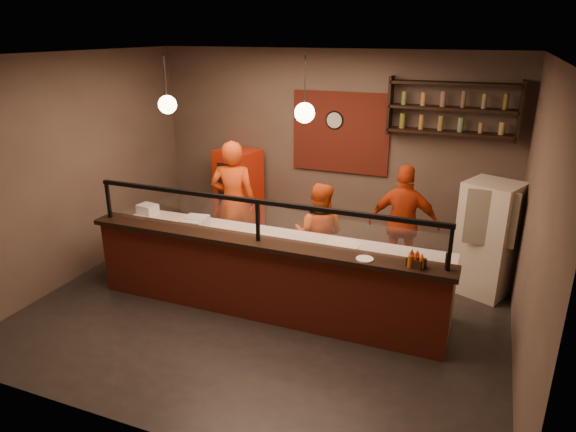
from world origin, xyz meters
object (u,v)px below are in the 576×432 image
at_px(cook_right, 404,224).
at_px(wall_clock, 335,120).
at_px(fridge, 487,239).
at_px(condiment_caddy, 416,262).
at_px(pepper_mill, 447,261).
at_px(pizza_dough, 343,244).
at_px(cook_left, 233,202).
at_px(cook_mid, 319,235).
at_px(red_cooler, 239,193).

bearing_deg(cook_right, wall_clock, -39.06).
xyz_separation_m(fridge, condiment_caddy, (-0.71, -1.81, 0.31)).
bearing_deg(pepper_mill, pizza_dough, 155.76).
relative_size(cook_left, condiment_caddy, 10.96).
bearing_deg(cook_mid, cook_right, -152.70).
bearing_deg(cook_right, pizza_dough, 60.45).
bearing_deg(red_cooler, cook_mid, -19.80).
bearing_deg(wall_clock, cook_left, -132.21).
height_order(red_cooler, pizza_dough, red_cooler).
bearing_deg(wall_clock, pizza_dough, -69.74).
xyz_separation_m(wall_clock, cook_left, (-1.19, -1.31, -1.14)).
height_order(wall_clock, fridge, wall_clock).
xyz_separation_m(cook_right, condiment_caddy, (0.42, -1.81, 0.25)).
xyz_separation_m(cook_mid, cook_right, (1.06, 0.62, 0.10)).
bearing_deg(wall_clock, fridge, -21.36).
bearing_deg(fridge, condiment_caddy, -88.82).
bearing_deg(fridge, cook_right, -157.10).
relative_size(cook_mid, condiment_caddy, 8.61).
bearing_deg(pepper_mill, condiment_caddy, -170.10).
height_order(cook_left, cook_right, cook_left).
bearing_deg(red_cooler, cook_right, 1.57).
relative_size(red_cooler, pepper_mill, 8.13).
height_order(cook_mid, condiment_caddy, cook_mid).
height_order(wall_clock, cook_left, wall_clock).
height_order(cook_left, fridge, cook_left).
bearing_deg(wall_clock, condiment_caddy, -57.32).
height_order(cook_right, condiment_caddy, cook_right).
relative_size(cook_mid, pepper_mill, 8.00).
distance_m(cook_mid, cook_right, 1.24).
distance_m(pizza_dough, pepper_mill, 1.46).
xyz_separation_m(cook_left, pepper_mill, (3.29, -1.42, 0.19)).
bearing_deg(pizza_dough, pepper_mill, -24.24).
distance_m(wall_clock, red_cooler, 2.11).
relative_size(fridge, condiment_caddy, 9.03).
height_order(wall_clock, pizza_dough, wall_clock).
distance_m(cook_right, pizza_dough, 1.30).
distance_m(wall_clock, cook_mid, 2.12).
relative_size(cook_right, pepper_mill, 9.06).
bearing_deg(cook_left, cook_right, 173.22).
bearing_deg(red_cooler, pepper_mill, -18.83).
height_order(red_cooler, condiment_caddy, red_cooler).
bearing_deg(red_cooler, condiment_caddy, -21.77).
bearing_deg(pizza_dough, red_cooler, 142.66).
bearing_deg(condiment_caddy, pepper_mill, 9.90).
height_order(wall_clock, cook_right, wall_clock).
xyz_separation_m(pizza_dough, pepper_mill, (1.31, -0.59, 0.25)).
bearing_deg(cook_left, red_cooler, -81.33).
bearing_deg(condiment_caddy, fridge, 68.56).
height_order(pizza_dough, pepper_mill, pepper_mill).
xyz_separation_m(cook_mid, pizza_dough, (0.49, -0.54, 0.15)).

